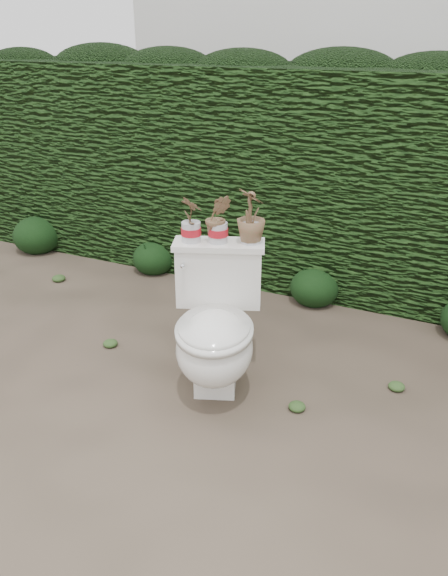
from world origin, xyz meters
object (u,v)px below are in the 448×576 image
at_px(toilet, 216,331).
at_px(potted_plant_right, 251,218).
at_px(potted_plant_left, 191,220).
at_px(potted_plant_center, 218,220).

bearing_deg(toilet, potted_plant_right, 54.29).
relative_size(toilet, potted_plant_left, 3.30).
height_order(toilet, potted_plant_center, potted_plant_center).
bearing_deg(potted_plant_right, toilet, 108.98).
height_order(potted_plant_left, potted_plant_right, potted_plant_right).
distance_m(potted_plant_center, potted_plant_right, 0.18).
relative_size(potted_plant_center, potted_plant_right, 0.88).
distance_m(toilet, potted_plant_left, 0.61).
xyz_separation_m(potted_plant_left, potted_plant_center, (0.14, 0.05, 0.01)).
xyz_separation_m(toilet, potted_plant_left, (-0.23, 0.17, 0.54)).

